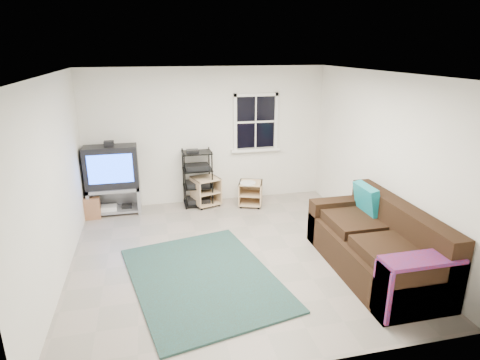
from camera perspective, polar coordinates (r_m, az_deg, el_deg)
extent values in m
plane|color=gray|center=(6.06, -1.09, -10.51)|extent=(4.60, 4.60, 0.00)
plane|color=white|center=(5.32, -1.26, 14.85)|extent=(4.60, 4.60, 0.00)
plane|color=white|center=(7.75, -4.68, 6.18)|extent=(4.60, 0.00, 4.60)
plane|color=white|center=(3.49, 6.70, -9.50)|extent=(4.60, 0.00, 4.60)
plane|color=white|center=(5.58, -24.96, -0.34)|extent=(0.00, 4.60, 4.60)
plane|color=white|center=(6.41, 19.42, 2.60)|extent=(0.00, 4.60, 4.60)
cube|color=black|center=(7.87, 2.21, 8.28)|extent=(0.80, 0.01, 1.02)
cube|color=silver|center=(7.78, 2.30, 12.02)|extent=(0.88, 0.06, 0.06)
cube|color=silver|center=(7.96, 2.23, 4.33)|extent=(0.98, 0.14, 0.05)
cube|color=silver|center=(7.76, -0.70, 8.14)|extent=(0.06, 0.06, 1.10)
cube|color=silver|center=(7.97, 5.13, 8.34)|extent=(0.06, 0.06, 1.10)
cube|color=silver|center=(7.86, 2.24, 8.26)|extent=(0.78, 0.04, 0.04)
cube|color=gray|center=(7.67, -17.54, -1.11)|extent=(0.93, 0.46, 0.06)
cube|color=gray|center=(7.80, -20.57, -2.90)|extent=(0.06, 0.46, 0.51)
cube|color=gray|center=(7.72, -14.16, -2.48)|extent=(0.06, 0.46, 0.51)
cube|color=gray|center=(7.81, -17.25, -4.00)|extent=(0.82, 0.43, 0.04)
cube|color=gray|center=(7.94, -17.28, -2.16)|extent=(0.93, 0.04, 0.51)
cube|color=silver|center=(7.77, -18.12, -3.77)|extent=(0.28, 0.22, 0.07)
cube|color=black|center=(7.78, -15.78, -3.58)|extent=(0.19, 0.17, 0.06)
cube|color=black|center=(7.55, -17.83, 1.81)|extent=(0.93, 0.39, 0.76)
cube|color=#1E50FF|center=(7.35, -17.95, 1.49)|extent=(0.76, 0.01, 0.52)
cube|color=black|center=(7.45, -18.15, 4.96)|extent=(0.17, 0.12, 0.09)
cylinder|color=black|center=(7.51, -7.81, -0.26)|extent=(0.02, 0.02, 1.10)
cylinder|color=black|center=(7.56, -3.95, 0.01)|extent=(0.02, 0.02, 1.10)
cylinder|color=black|center=(7.85, -8.06, 0.56)|extent=(0.02, 0.02, 1.10)
cylinder|color=black|center=(7.90, -4.37, 0.81)|extent=(0.02, 0.02, 1.10)
cube|color=black|center=(7.87, -5.93, -3.18)|extent=(0.55, 0.40, 0.02)
cube|color=black|center=(7.85, -5.94, -2.81)|extent=(0.43, 0.32, 0.09)
cube|color=black|center=(7.75, -6.01, -0.88)|extent=(0.55, 0.40, 0.02)
cube|color=black|center=(7.74, -6.02, -0.50)|extent=(0.43, 0.32, 0.09)
cube|color=black|center=(7.65, -6.09, 1.48)|extent=(0.55, 0.40, 0.02)
cube|color=black|center=(7.63, -6.10, 1.88)|extent=(0.43, 0.32, 0.09)
cube|color=black|center=(7.56, -6.17, 3.90)|extent=(0.55, 0.40, 0.02)
cube|color=tan|center=(7.69, -4.94, 0.23)|extent=(0.59, 0.59, 0.02)
cube|color=tan|center=(7.85, -4.84, -3.14)|extent=(0.59, 0.59, 0.02)
cube|color=tan|center=(7.68, -6.39, -1.76)|extent=(0.16, 0.45, 0.51)
cube|color=tan|center=(7.86, -3.43, -1.19)|extent=(0.16, 0.45, 0.51)
cube|color=tan|center=(7.96, -5.61, -1.01)|extent=(0.41, 0.15, 0.51)
cube|color=tan|center=(7.77, -4.89, -1.62)|extent=(0.55, 0.56, 0.02)
cylinder|color=black|center=(7.63, -5.47, -4.08)|extent=(0.05, 0.05, 0.05)
cylinder|color=black|center=(8.10, -4.24, -2.70)|extent=(0.05, 0.05, 0.05)
cube|color=tan|center=(7.66, 1.53, -0.38)|extent=(0.55, 0.55, 0.02)
cube|color=tan|center=(7.80, 1.51, -3.24)|extent=(0.55, 0.55, 0.02)
cube|color=tan|center=(7.75, 0.00, -1.76)|extent=(0.16, 0.41, 0.43)
cube|color=tan|center=(7.72, 3.04, -1.88)|extent=(0.16, 0.41, 0.43)
cube|color=tan|center=(7.92, 1.65, -1.31)|extent=(0.38, 0.15, 0.43)
cube|color=tan|center=(7.74, 1.52, -1.94)|extent=(0.51, 0.52, 0.02)
cylinder|color=black|center=(7.67, 0.12, -3.87)|extent=(0.04, 0.04, 0.04)
cylinder|color=black|center=(7.96, 2.84, -3.05)|extent=(0.04, 0.04, 0.04)
cylinder|color=silver|center=(7.58, 1.13, -0.43)|extent=(0.30, 0.30, 0.02)
cube|color=black|center=(5.84, 18.34, -10.13)|extent=(1.00, 2.22, 0.47)
cube|color=black|center=(5.83, 21.90, -5.46)|extent=(0.27, 2.22, 0.48)
cube|color=black|center=(6.55, 14.12, -5.46)|extent=(1.00, 0.27, 0.69)
cube|color=black|center=(5.10, 24.16, -13.85)|extent=(1.00, 0.27, 0.69)
cube|color=black|center=(5.33, 20.28, -9.50)|extent=(0.66, 0.80, 0.14)
cube|color=black|center=(6.01, 15.76, -5.81)|extent=(0.66, 0.80, 0.14)
cube|color=teal|center=(6.18, 17.60, -2.69)|extent=(0.22, 0.53, 0.46)
cube|color=navy|center=(4.91, 24.51, -10.26)|extent=(0.92, 0.33, 0.04)
cube|color=navy|center=(4.84, 19.51, -14.77)|extent=(0.04, 0.33, 0.64)
cube|color=black|center=(5.50, -5.24, -13.70)|extent=(2.20, 2.72, 0.03)
cube|color=#8B5C3E|center=(7.64, -20.25, -3.81)|extent=(0.27, 0.18, 0.38)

